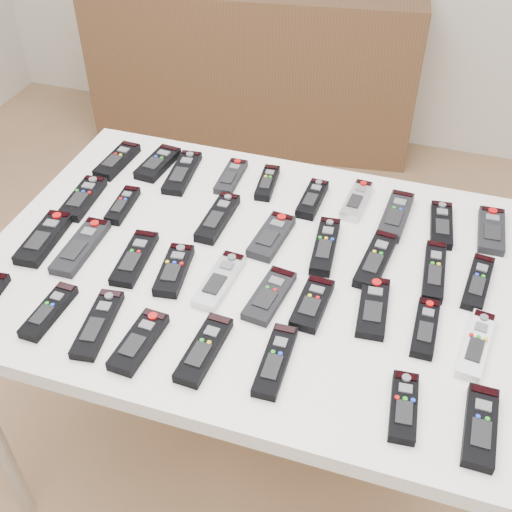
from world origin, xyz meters
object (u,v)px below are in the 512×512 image
(remote_9, at_px, (491,230))
(remote_19, at_px, (81,247))
(remote_29, at_px, (49,311))
(remote_8, at_px, (441,225))
(remote_6, at_px, (357,201))
(remote_22, at_px, (220,280))
(remote_15, at_px, (376,260))
(remote_26, at_px, (425,328))
(remote_2, at_px, (182,173))
(remote_25, at_px, (373,307))
(sideboard, at_px, (253,69))
(remote_1, at_px, (158,163))
(remote_35, at_px, (480,426))
(remote_13, at_px, (271,236))
(remote_16, at_px, (434,271))
(remote_33, at_px, (275,361))
(remote_0, at_px, (117,161))
(remote_32, at_px, (204,349))
(remote_30, at_px, (98,324))
(remote_17, at_px, (478,282))
(remote_21, at_px, (174,270))
(remote_12, at_px, (218,218))
(remote_7, at_px, (396,216))
(remote_10, at_px, (83,198))
(remote_18, at_px, (44,238))
(remote_5, at_px, (312,199))
(remote_20, at_px, (135,258))
(remote_31, at_px, (139,342))
(remote_3, at_px, (231,177))
(remote_23, at_px, (270,295))
(remote_24, at_px, (312,304))
(remote_4, at_px, (267,183))
(remote_34, at_px, (404,407))

(remote_9, relative_size, remote_19, 0.85)
(remote_29, bearing_deg, remote_8, 38.36)
(remote_6, relative_size, remote_22, 0.89)
(remote_15, xyz_separation_m, remote_26, (0.13, -0.18, -0.00))
(remote_2, height_order, remote_25, same)
(sideboard, bearing_deg, remote_1, -90.27)
(remote_29, distance_m, remote_35, 0.88)
(remote_13, relative_size, remote_16, 0.87)
(remote_1, xyz_separation_m, remote_33, (0.51, -0.57, -0.00))
(remote_0, distance_m, remote_32, 0.74)
(remote_16, xyz_separation_m, remote_26, (0.00, -0.18, -0.00))
(remote_30, bearing_deg, remote_15, 28.56)
(remote_17, bearing_deg, remote_30, -147.14)
(remote_21, relative_size, remote_30, 0.87)
(remote_12, relative_size, remote_30, 1.01)
(remote_7, bearing_deg, remote_15, -92.30)
(remote_1, xyz_separation_m, remote_10, (-0.11, -0.21, 0.00))
(remote_21, distance_m, remote_22, 0.11)
(remote_8, relative_size, remote_18, 0.90)
(remote_5, relative_size, remote_22, 0.85)
(remote_8, bearing_deg, remote_20, -158.25)
(remote_10, relative_size, remote_31, 1.07)
(remote_3, bearing_deg, remote_25, -41.00)
(remote_9, xyz_separation_m, remote_23, (-0.44, -0.38, -0.00))
(remote_0, height_order, remote_15, same)
(remote_2, xyz_separation_m, remote_9, (0.81, -0.00, -0.00))
(remote_3, xyz_separation_m, remote_25, (0.45, -0.37, 0.00))
(sideboard, relative_size, remote_25, 9.17)
(remote_1, bearing_deg, remote_18, -102.08)
(remote_35, bearing_deg, remote_22, 160.13)
(remote_19, bearing_deg, remote_5, 35.26)
(remote_12, bearing_deg, remote_17, -2.34)
(remote_10, bearing_deg, remote_30, -60.55)
(remote_32, bearing_deg, remote_24, 51.00)
(remote_17, bearing_deg, remote_18, -164.48)
(remote_25, bearing_deg, remote_29, -165.95)
(remote_1, height_order, remote_12, same)
(remote_4, relative_size, remote_15, 0.75)
(remote_5, xyz_separation_m, remote_18, (-0.57, -0.35, 0.00))
(remote_1, height_order, remote_17, remote_1)
(remote_16, bearing_deg, remote_33, -129.76)
(remote_7, bearing_deg, remote_19, -149.80)
(remote_5, height_order, remote_34, remote_5)
(remote_20, height_order, remote_24, remote_24)
(remote_2, distance_m, remote_29, 0.57)
(remote_17, distance_m, remote_29, 0.93)
(remote_25, bearing_deg, remote_0, 151.23)
(remote_13, distance_m, remote_16, 0.38)
(sideboard, height_order, remote_16, remote_16)
(remote_31, bearing_deg, remote_13, 72.32)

